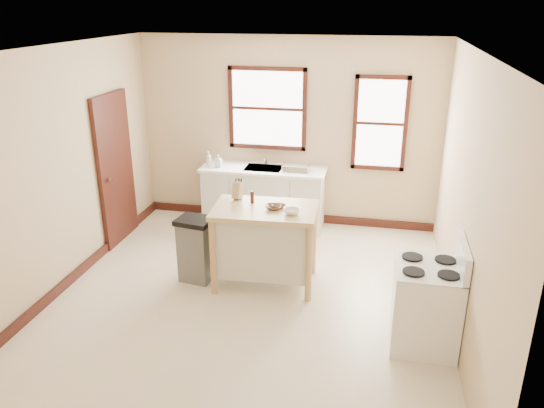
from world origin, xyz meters
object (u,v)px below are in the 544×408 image
Objects in this scene: dish_rack at (296,168)px; soap_bottle_a at (209,159)px; trash_bin at (196,249)px; soap_bottle_b at (219,161)px; bowl_a at (273,207)px; pepper_grinder at (252,197)px; knife_block at (238,191)px; bowl_c at (292,212)px; kitchen_island at (265,246)px; bowl_b at (279,206)px; gas_stove at (427,293)px.

soap_bottle_a is at bearing -155.90° from dish_rack.
soap_bottle_b is at bearing 106.33° from trash_bin.
bowl_a reaches higher than dish_rack.
soap_bottle_b is 1.78m from pepper_grinder.
soap_bottle_b is 0.95× the size of knife_block.
dish_rack is at bearing 97.71° from bowl_c.
kitchen_island is at bearing -35.62° from pepper_grinder.
knife_block is 0.88m from trash_bin.
dish_rack is 1.54m from knife_block.
pepper_grinder is at bearing 153.29° from bowl_a.
dish_rack is 2.19× the size of bowl_c.
knife_block is at bearing 160.78° from bowl_b.
knife_block is at bearing 153.83° from bowl_a.
kitchen_island is at bearing 173.06° from bowl_a.
bowl_b is 1.93m from gas_stove.
pepper_grinder is at bearing -77.01° from dish_rack.
soap_bottle_b is 2.05m from kitchen_island.
kitchen_island is (-0.10, -1.69, -0.47)m from dish_rack.
dish_rack is at bearing 90.17° from bowl_a.
soap_bottle_b is at bearing -13.60° from soap_bottle_a.
bowl_a reaches higher than bowl_b.
bowl_a is 1.13m from trash_bin.
dish_rack is 1.83m from bowl_c.
soap_bottle_a is at bearing 134.02° from knife_block.
bowl_c is at bearing 153.48° from gas_stove.
soap_bottle_a reaches higher than kitchen_island.
bowl_c is (0.18, -0.16, 0.01)m from bowl_b.
pepper_grinder is 0.36m from bowl_b.
pepper_grinder is at bearing 141.18° from kitchen_island.
dish_rack is 1.70m from bowl_a.
soap_bottle_b reaches higher than dish_rack.
soap_bottle_b is at bearing -155.85° from dish_rack.
soap_bottle_b is 3.86m from gas_stove.
dish_rack is at bearing 79.78° from pepper_grinder.
dish_rack is 1.58m from pepper_grinder.
soap_bottle_a reaches higher than soap_bottle_b.
knife_block is at bearing 154.40° from bowl_c.
bowl_c is at bearing -25.68° from pepper_grinder.
soap_bottle_a reaches higher than bowl_a.
pepper_grinder is 0.58m from bowl_c.
bowl_b reaches higher than dish_rack.
trash_bin is (-0.95, -0.06, -0.61)m from bowl_a.
knife_block is 1.33× the size of pepper_grinder.
kitchen_island is 0.64m from bowl_c.
kitchen_island is at bearing 13.98° from trash_bin.
kitchen_island is at bearing 160.48° from bowl_c.
knife_block is 1.08× the size of bowl_a.
bowl_b is (1.39, -1.63, -0.03)m from soap_bottle_a.
soap_bottle_a is 2.38m from bowl_c.
gas_stove is at bearing -26.52° from bowl_c.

